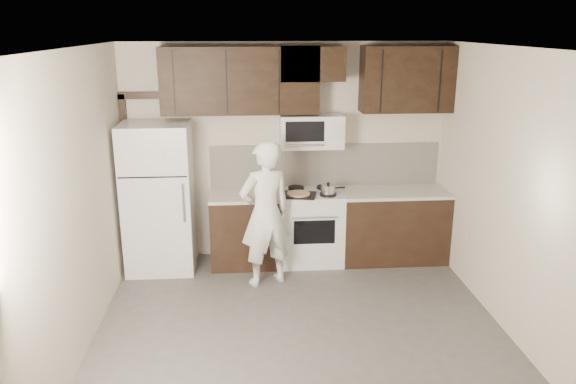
{
  "coord_description": "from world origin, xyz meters",
  "views": [
    {
      "loc": [
        -0.5,
        -4.63,
        2.89
      ],
      "look_at": [
        -0.07,
        0.9,
        1.23
      ],
      "focal_mm": 35.0,
      "sensor_mm": 36.0,
      "label": 1
    }
  ],
  "objects": [
    {
      "name": "saucepan",
      "position": [
        0.48,
        1.79,
        0.98
      ],
      "size": [
        0.3,
        0.17,
        0.17
      ],
      "color": "silver",
      "rests_on": "stove"
    },
    {
      "name": "door_trim",
      "position": [
        -1.92,
        2.21,
        1.25
      ],
      "size": [
        0.5,
        0.08,
        2.12
      ],
      "color": "black",
      "rests_on": "floor"
    },
    {
      "name": "backsplash",
      "position": [
        0.5,
        2.24,
        1.18
      ],
      "size": [
        2.9,
        0.02,
        0.54
      ],
      "primitive_type": "cube",
      "color": "silver",
      "rests_on": "counter_run"
    },
    {
      "name": "back_wall",
      "position": [
        0.0,
        2.25,
        1.35
      ],
      "size": [
        4.0,
        0.0,
        4.0
      ],
      "primitive_type": "plane",
      "rotation": [
        1.57,
        0.0,
        0.0
      ],
      "color": "beige",
      "rests_on": "ground"
    },
    {
      "name": "counter_run",
      "position": [
        0.6,
        1.94,
        0.46
      ],
      "size": [
        2.95,
        0.64,
        0.91
      ],
      "color": "black",
      "rests_on": "floor"
    },
    {
      "name": "person",
      "position": [
        -0.3,
        1.35,
        0.85
      ],
      "size": [
        0.73,
        0.61,
        1.69
      ],
      "primitive_type": "imported",
      "rotation": [
        0.0,
        0.0,
        3.54
      ],
      "color": "silver",
      "rests_on": "floor"
    },
    {
      "name": "baking_tray",
      "position": [
        0.12,
        1.79,
        0.92
      ],
      "size": [
        0.46,
        0.38,
        0.02
      ],
      "primitive_type": "cube",
      "rotation": [
        0.0,
        0.0,
        -0.21
      ],
      "color": "black",
      "rests_on": "counter_run"
    },
    {
      "name": "pizza",
      "position": [
        0.12,
        1.79,
        0.94
      ],
      "size": [
        0.33,
        0.33,
        0.02
      ],
      "primitive_type": "cylinder",
      "rotation": [
        0.0,
        0.0,
        -0.21
      ],
      "color": "beige",
      "rests_on": "baking_tray"
    },
    {
      "name": "floor",
      "position": [
        0.0,
        0.0,
        0.0
      ],
      "size": [
        4.5,
        4.5,
        0.0
      ],
      "primitive_type": "plane",
      "color": "#4D4A48",
      "rests_on": "ground"
    },
    {
      "name": "upper_cabinets",
      "position": [
        0.21,
        2.08,
        2.28
      ],
      "size": [
        3.48,
        0.35,
        0.78
      ],
      "color": "black",
      "rests_on": "back_wall"
    },
    {
      "name": "stove",
      "position": [
        0.3,
        1.94,
        0.46
      ],
      "size": [
        0.76,
        0.66,
        0.94
      ],
      "color": "silver",
      "rests_on": "floor"
    },
    {
      "name": "refrigerator",
      "position": [
        -1.55,
        1.89,
        0.9
      ],
      "size": [
        0.8,
        0.76,
        1.8
      ],
      "color": "silver",
      "rests_on": "floor"
    },
    {
      "name": "ceiling",
      "position": [
        0.0,
        0.0,
        2.7
      ],
      "size": [
        4.5,
        4.5,
        0.0
      ],
      "primitive_type": "plane",
      "rotation": [
        3.14,
        0.0,
        0.0
      ],
      "color": "white",
      "rests_on": "back_wall"
    },
    {
      "name": "microwave",
      "position": [
        0.3,
        2.06,
        1.65
      ],
      "size": [
        0.76,
        0.42,
        0.4
      ],
      "color": "silver",
      "rests_on": "upper_cabinets"
    }
  ]
}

